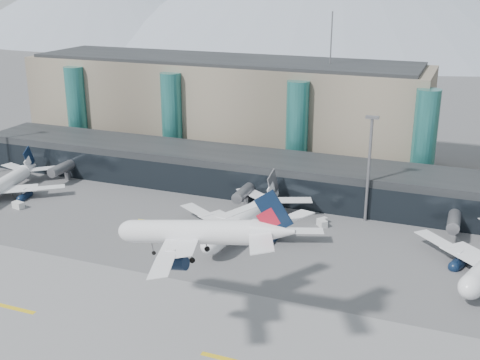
% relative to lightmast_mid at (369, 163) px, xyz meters
% --- Properties ---
extents(ground, '(900.00, 900.00, 0.00)m').
position_rel_lightmast_mid_xyz_m(ground, '(-30.00, -48.00, -14.42)').
color(ground, '#515154').
rests_on(ground, ground).
extents(runway_strip, '(400.00, 40.00, 0.04)m').
position_rel_lightmast_mid_xyz_m(runway_strip, '(-30.00, -63.00, -14.40)').
color(runway_strip, slate).
rests_on(runway_strip, ground).
extents(runway_markings, '(128.00, 1.00, 0.02)m').
position_rel_lightmast_mid_xyz_m(runway_markings, '(-30.00, -63.00, -14.37)').
color(runway_markings, gold).
rests_on(runway_markings, ground).
extents(concourse, '(170.00, 27.00, 10.00)m').
position_rel_lightmast_mid_xyz_m(concourse, '(-30.02, 9.73, -9.45)').
color(concourse, black).
rests_on(concourse, ground).
extents(terminal_main, '(130.00, 30.00, 31.00)m').
position_rel_lightmast_mid_xyz_m(terminal_main, '(-55.00, 42.00, 1.03)').
color(terminal_main, gray).
rests_on(terminal_main, ground).
extents(teal_towers, '(116.40, 19.40, 46.00)m').
position_rel_lightmast_mid_xyz_m(teal_towers, '(-44.99, 26.01, -0.41)').
color(teal_towers, '#29736F').
rests_on(teal_towers, ground).
extents(lightmast_mid, '(3.00, 1.20, 25.60)m').
position_rel_lightmast_mid_xyz_m(lightmast_mid, '(0.00, 0.00, 0.00)').
color(lightmast_mid, slate).
rests_on(lightmast_mid, ground).
extents(hero_jet, '(33.83, 34.14, 11.05)m').
position_rel_lightmast_mid_xyz_m(hero_jet, '(-15.76, -56.11, 3.87)').
color(hero_jet, white).
rests_on(hero_jet, ground).
extents(jet_parked_left, '(33.57, 34.21, 11.02)m').
position_rel_lightmast_mid_xyz_m(jet_parked_left, '(-93.23, -15.64, -10.25)').
color(jet_parked_left, white).
rests_on(jet_parked_left, ground).
extents(jet_parked_mid, '(38.18, 37.85, 12.35)m').
position_rel_lightmast_mid_xyz_m(jet_parked_mid, '(-24.05, -15.45, -9.75)').
color(jet_parked_mid, white).
rests_on(jet_parked_mid, ground).
extents(veh_a, '(3.30, 2.34, 1.68)m').
position_rel_lightmast_mid_xyz_m(veh_a, '(-83.03, -23.94, -13.58)').
color(veh_a, silver).
rests_on(veh_a, ground).
extents(veh_c, '(4.60, 3.77, 2.26)m').
position_rel_lightmast_mid_xyz_m(veh_c, '(-33.40, -21.61, -13.29)').
color(veh_c, '#515156').
rests_on(veh_c, ground).
extents(veh_d, '(2.46, 2.67, 1.36)m').
position_rel_lightmast_mid_xyz_m(veh_d, '(-9.14, -5.49, -13.74)').
color(veh_d, silver).
rests_on(veh_d, ground).
extents(veh_g, '(3.02, 3.14, 1.61)m').
position_rel_lightmast_mid_xyz_m(veh_g, '(-8.76, -7.22, -13.61)').
color(veh_g, silver).
rests_on(veh_g, ground).
extents(veh_h, '(4.52, 2.78, 2.36)m').
position_rel_lightmast_mid_xyz_m(veh_h, '(-45.81, -24.77, -13.24)').
color(veh_h, yellow).
rests_on(veh_h, ground).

